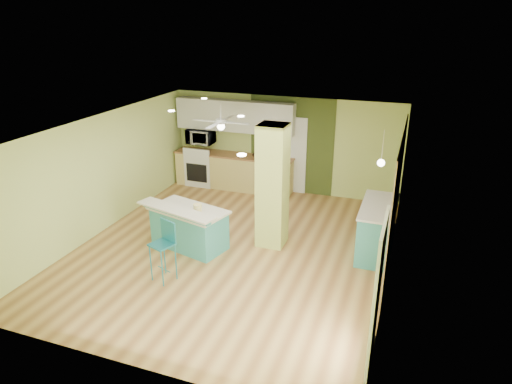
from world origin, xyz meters
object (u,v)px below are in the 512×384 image
Objects in this scene: peninsula at (189,227)px; fruit_bowl at (259,156)px; side_counter at (377,229)px; bar_stool at (165,241)px; canister at (198,209)px.

peninsula is 3.46m from fruit_bowl.
fruit_bowl is at bearing 144.15° from side_counter.
fruit_bowl is (0.12, 4.61, 0.24)m from bar_stool.
bar_stool is at bearing -146.58° from side_counter.
fruit_bowl is at bearing 108.28° from bar_stool.
peninsula is 1.67× the size of bar_stool.
peninsula is at bearing -95.08° from fruit_bowl.
side_counter reaches higher than canister.
bar_stool is 1.13m from canister.
peninsula is at bearing 118.46° from bar_stool.
side_counter is at bearing 30.67° from peninsula.
canister reaches higher than peninsula.
peninsula is 5.34× the size of fruit_bowl.
side_counter is 4.07m from fruit_bowl.
side_counter is 8.38× the size of canister.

